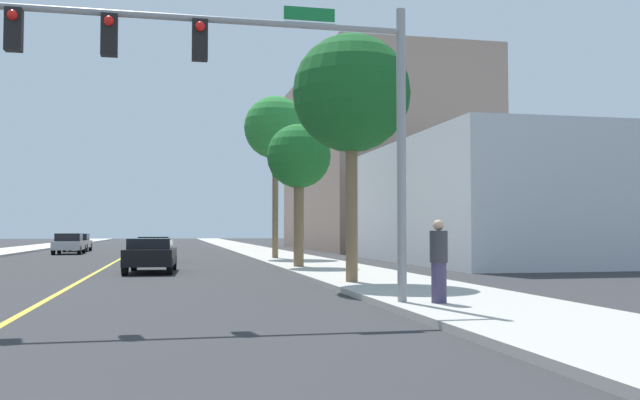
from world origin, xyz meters
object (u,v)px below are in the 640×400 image
car_black (151,254)px  car_silver (69,244)px  traffic_signal_mast (242,75)px  palm_far (276,129)px  car_white (78,242)px  car_green (154,249)px  palm_mid (299,158)px  palm_near (351,95)px  pedestrian (439,261)px

car_black → car_silver: car_silver is taller
traffic_signal_mast → palm_far: palm_far is taller
car_white → car_green: bearing=-71.8°
traffic_signal_mast → car_black: (-2.19, 14.06, -4.16)m
palm_far → car_green: 9.30m
palm_mid → car_silver: size_ratio=1.57×
car_green → palm_far: bearing=4.6°
car_silver → traffic_signal_mast: bearing=-77.7°
traffic_signal_mast → palm_near: bearing=56.3°
traffic_signal_mast → palm_far: (4.22, 23.74, 2.45)m
palm_near → car_white: 39.94m
car_green → traffic_signal_mast: bearing=-82.3°
palm_far → car_silver: palm_far is taller
pedestrian → car_black: bearing=100.6°
palm_far → car_black: palm_far is taller
car_black → car_white: 30.03m
car_white → pedestrian: pedestrian is taller
palm_mid → car_silver: bearing=119.1°
palm_far → car_black: (-6.41, -9.69, -6.61)m
palm_far → car_green: size_ratio=2.11×
car_silver → car_white: 6.41m
palm_far → pedestrian: bearing=-90.2°
car_silver → car_black: bearing=-75.3°
car_white → palm_near: bearing=-71.1°
car_green → car_white: 20.91m
palm_far → car_white: palm_far is taller
palm_near → car_green: (-6.16, 17.66, -5.07)m
palm_mid → car_white: (-12.57, 28.61, -4.03)m
car_green → car_white: size_ratio=1.09×
car_green → car_white: car_white is taller
palm_mid → palm_far: (0.32, 8.97, 2.58)m
car_white → car_silver: bearing=-87.6°
car_black → car_white: bearing=105.2°
palm_near → palm_far: palm_far is taller
pedestrian → car_white: bearing=93.2°
palm_mid → car_green: bearing=125.4°
traffic_signal_mast → palm_near: 7.03m
car_silver → pedestrian: pedestrian is taller
palm_near → car_white: bearing=108.5°
palm_near → palm_mid: size_ratio=1.23×
car_silver → car_green: (6.16, -13.51, -0.05)m
palm_near → car_black: size_ratio=1.67×
palm_near → car_black: 11.41m
traffic_signal_mast → car_black: size_ratio=2.30×
palm_mid → car_green: size_ratio=1.42×
palm_far → car_silver: bearing=133.7°
palm_far → pedestrian: size_ratio=5.13×
traffic_signal_mast → palm_mid: traffic_signal_mast is taller
traffic_signal_mast → car_white: size_ratio=2.62×
car_black → car_green: 9.41m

